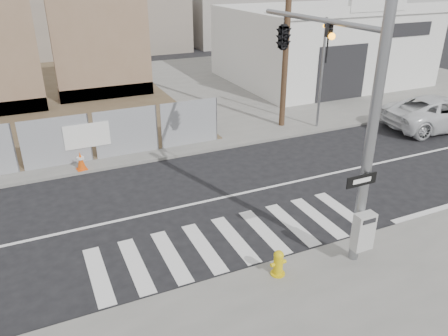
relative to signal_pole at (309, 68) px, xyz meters
name	(u,v)px	position (x,y,z in m)	size (l,w,h in m)	color
ground	(203,202)	(-2.49, 2.05, -4.78)	(100.00, 100.00, 0.00)	black
sidewalk_far	(117,99)	(-2.49, 16.05, -4.72)	(50.00, 20.00, 0.12)	slate
signal_pole	(309,68)	(0.00, 0.00, 0.00)	(0.96, 5.87, 7.00)	gray
far_signal_pole	(323,58)	(5.51, 6.65, -1.30)	(0.16, 0.20, 5.60)	gray
concrete_wall_right	(102,43)	(-2.99, 16.13, -1.40)	(5.50, 1.30, 8.00)	#7C614A
auto_shop	(320,44)	(11.50, 15.01, -2.25)	(12.00, 10.20, 5.95)	silver
utility_pole_right	(288,19)	(4.01, 7.55, 0.42)	(1.60, 0.28, 10.00)	#4E3624
fire_hydrant	(278,263)	(-2.25, -2.50, -4.30)	(0.44, 0.40, 0.72)	gold
suv	(440,112)	(11.10, 4.20, -3.97)	(2.67, 5.80, 1.61)	silver
traffic_cone_d	(81,161)	(-5.94, 6.27, -4.29)	(0.44, 0.44, 0.75)	#DE4C0B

